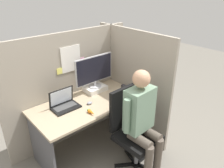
% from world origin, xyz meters
% --- Properties ---
extents(ground_plane, '(12.00, 12.00, 0.00)m').
position_xyz_m(ground_plane, '(0.00, 0.00, 0.00)').
color(ground_plane, slate).
extents(cubicle_panel_back, '(1.93, 0.05, 1.58)m').
position_xyz_m(cubicle_panel_back, '(0.00, 0.75, 0.79)').
color(cubicle_panel_back, gray).
rests_on(cubicle_panel_back, ground).
extents(cubicle_panel_right, '(0.04, 1.37, 1.58)m').
position_xyz_m(cubicle_panel_right, '(0.74, 0.29, 0.79)').
color(cubicle_panel_right, gray).
rests_on(cubicle_panel_right, ground).
extents(desk, '(1.43, 0.72, 0.72)m').
position_xyz_m(desk, '(0.00, 0.36, 0.55)').
color(desk, tan).
rests_on(desk, ground).
extents(paper_box, '(0.30, 0.23, 0.07)m').
position_xyz_m(paper_box, '(0.28, 0.57, 0.76)').
color(paper_box, white).
rests_on(paper_box, desk).
extents(monitor, '(0.60, 0.18, 0.44)m').
position_xyz_m(monitor, '(0.28, 0.57, 1.03)').
color(monitor, '#B2B2B7').
rests_on(monitor, paper_box).
extents(laptop, '(0.33, 0.22, 0.24)m').
position_xyz_m(laptop, '(-0.28, 0.46, 0.77)').
color(laptop, black).
rests_on(laptop, desk).
extents(mouse, '(0.07, 0.06, 0.03)m').
position_xyz_m(mouse, '(0.00, 0.32, 0.74)').
color(mouse, gray).
rests_on(mouse, desk).
extents(stapler, '(0.04, 0.15, 0.04)m').
position_xyz_m(stapler, '(0.65, 0.33, 0.74)').
color(stapler, '#2D2D33').
rests_on(stapler, desk).
extents(carrot_toy, '(0.05, 0.13, 0.05)m').
position_xyz_m(carrot_toy, '(-0.12, 0.12, 0.75)').
color(carrot_toy, orange).
rests_on(carrot_toy, desk).
extents(office_chair, '(0.52, 0.56, 1.01)m').
position_xyz_m(office_chair, '(0.24, -0.21, 0.52)').
color(office_chair, black).
rests_on(office_chair, ground).
extents(person, '(0.48, 0.42, 1.31)m').
position_xyz_m(person, '(0.23, -0.36, 0.76)').
color(person, brown).
rests_on(person, ground).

